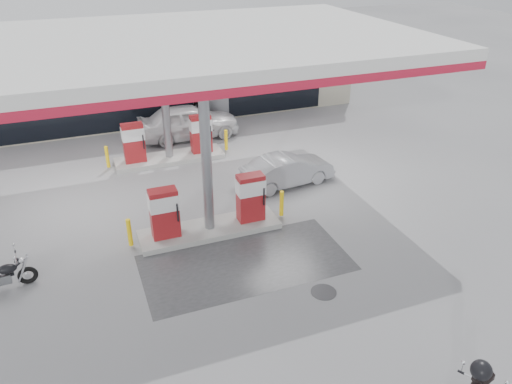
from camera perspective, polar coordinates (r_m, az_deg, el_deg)
ground at (r=14.59m, az=-3.04°, el=-8.49°), size 90.00×90.00×0.00m
wet_patch at (r=14.71m, az=-1.17°, el=-8.08°), size 6.00×3.00×0.00m
drain_cover at (r=13.78m, az=7.74°, el=-11.26°), size 0.70×0.70×0.01m
store_building at (r=28.16m, az=-13.66°, el=13.56°), size 22.00×8.22×4.00m
canopy at (r=16.92m, az=-9.04°, el=16.10°), size 16.00×10.02×5.51m
pump_island_near at (r=15.80m, az=-5.38°, el=-2.35°), size 5.14×1.30×1.78m
pump_island_far at (r=21.08m, az=-9.96°, el=5.39°), size 5.14×1.30×1.78m
parked_motorcycle at (r=15.12m, az=-26.90°, el=-8.65°), size 1.76×0.67×0.90m
sedan_white at (r=23.33m, az=-7.74°, el=8.00°), size 4.61×1.87×1.57m
attendant at (r=22.36m, az=-5.60°, el=7.19°), size 0.66×0.81×1.54m
hatchback_silver at (r=18.82m, az=3.62°, el=2.52°), size 3.68×1.65×1.17m
parked_car_right at (r=29.47m, az=6.10°, el=11.89°), size 4.42×2.96×1.13m
biker_walking at (r=25.00m, az=-6.39°, el=9.59°), size 1.07×0.75×1.68m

